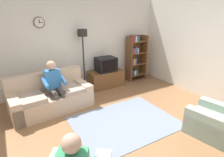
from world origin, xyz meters
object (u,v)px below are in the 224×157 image
Objects in this scene: couch at (51,97)px; tv_stand at (106,79)px; person_on_couch at (55,84)px; floor_lamp at (83,43)px; bookshelf at (135,57)px; tv at (106,64)px; armchair_near_bookshelf at (216,122)px.

couch is 2.00m from tv_stand.
person_on_couch is (-1.80, -0.75, 0.43)m from tv_stand.
floor_lamp reaches higher than tv_stand.
couch is 1.60× the size of person_on_couch.
tv_stand is 0.70× the size of bookshelf.
person_on_couch reaches higher than tv_stand.
bookshelf is 1.27× the size of person_on_couch.
bookshelf is at bearing 4.49° from tv.
bookshelf is 1.56× the size of armchair_near_bookshelf.
couch is at bearing -162.08° from tv.
tv_stand is 0.89× the size of person_on_couch.
floor_lamp is 1.59m from person_on_couch.
tv is at bearing 21.88° from person_on_couch.
couch is at bearing -167.15° from bookshelf.
bookshelf reaches higher than couch.
couch is at bearing 133.00° from armchair_near_bookshelf.
armchair_near_bookshelf is at bearing -79.50° from tv_stand.
floor_lamp is (-0.69, 0.12, 0.70)m from tv.
bookshelf is 0.85× the size of floor_lamp.
tv_stand is 2.00m from person_on_couch.
floor_lamp is (-0.69, 0.10, 1.19)m from tv_stand.
floor_lamp reaches higher than armchair_near_bookshelf.
bookshelf is (3.10, 0.71, 0.50)m from couch.
tv_stand is 3.39m from armchair_near_bookshelf.
tv is 0.38× the size of bookshelf.
floor_lamp is (-1.90, 0.03, 0.64)m from bookshelf.
floor_lamp reaches higher than person_on_couch.
armchair_near_bookshelf is 0.82× the size of person_on_couch.
person_on_couch is (-1.80, -0.72, -0.05)m from tv.
person_on_couch reaches higher than couch.
tv is 0.48× the size of person_on_couch.
armchair_near_bookshelf is at bearing -69.13° from floor_lamp.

